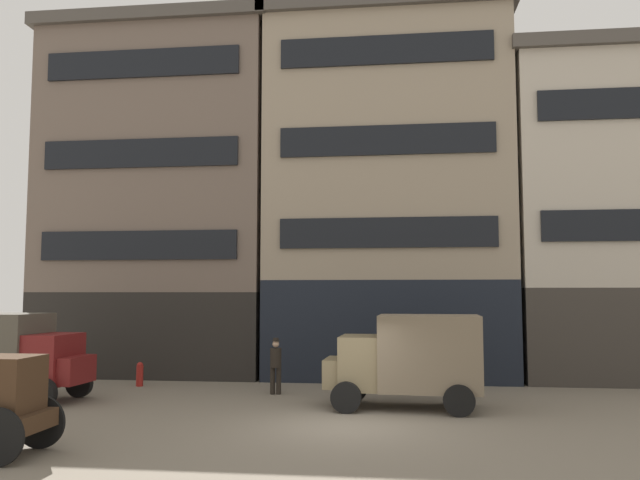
{
  "coord_description": "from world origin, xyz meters",
  "views": [
    {
      "loc": [
        1.27,
        -15.59,
        3.25
      ],
      "look_at": [
        -0.81,
        1.94,
        4.74
      ],
      "focal_mm": 35.28,
      "sensor_mm": 36.0,
      "label": 1
    }
  ],
  "objects_px": {
    "delivery_truck_near": "(13,353)",
    "pedestrian_officer": "(276,363)",
    "delivery_truck_far": "(408,358)",
    "fire_hydrant_curbside": "(140,374)"
  },
  "relations": [
    {
      "from": "delivery_truck_near",
      "to": "delivery_truck_far",
      "type": "bearing_deg",
      "value": 0.5
    },
    {
      "from": "fire_hydrant_curbside",
      "to": "delivery_truck_near",
      "type": "bearing_deg",
      "value": -128.67
    },
    {
      "from": "delivery_truck_near",
      "to": "pedestrian_officer",
      "type": "xyz_separation_m",
      "value": [
        7.7,
        2.15,
        -0.44
      ]
    },
    {
      "from": "fire_hydrant_curbside",
      "to": "pedestrian_officer",
      "type": "bearing_deg",
      "value": -12.98
    },
    {
      "from": "delivery_truck_far",
      "to": "fire_hydrant_curbside",
      "type": "distance_m",
      "value": 9.85
    },
    {
      "from": "delivery_truck_near",
      "to": "fire_hydrant_curbside",
      "type": "relative_size",
      "value": 5.35
    },
    {
      "from": "delivery_truck_near",
      "to": "fire_hydrant_curbside",
      "type": "distance_m",
      "value": 4.36
    },
    {
      "from": "pedestrian_officer",
      "to": "fire_hydrant_curbside",
      "type": "relative_size",
      "value": 2.16
    },
    {
      "from": "delivery_truck_near",
      "to": "pedestrian_officer",
      "type": "height_order",
      "value": "delivery_truck_near"
    },
    {
      "from": "delivery_truck_near",
      "to": "pedestrian_officer",
      "type": "distance_m",
      "value": 8.01
    }
  ]
}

